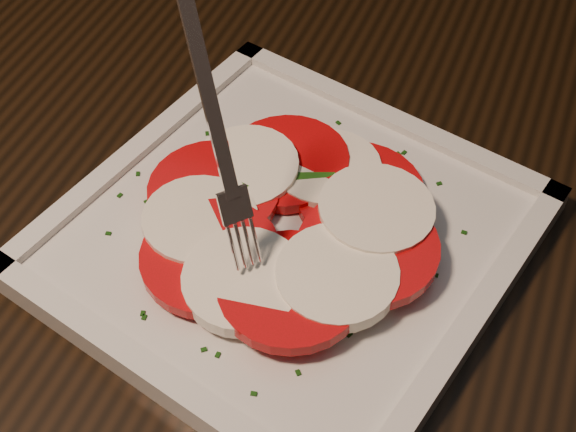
# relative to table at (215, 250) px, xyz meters

# --- Properties ---
(table) EXTENTS (1.28, 0.93, 0.75)m
(table) POSITION_rel_table_xyz_m (0.00, 0.00, 0.00)
(table) COLOR black
(table) RESTS_ON ground
(plate) EXTENTS (0.34, 0.34, 0.01)m
(plate) POSITION_rel_table_xyz_m (0.08, -0.06, 0.11)
(plate) COLOR silver
(plate) RESTS_ON table
(caprese_salad) EXTENTS (0.23, 0.22, 0.03)m
(caprese_salad) POSITION_rel_table_xyz_m (0.08, -0.06, 0.12)
(caprese_salad) COLOR red
(caprese_salad) RESTS_ON plate
(fork) EXTENTS (0.07, 0.07, 0.15)m
(fork) POSITION_rel_table_xyz_m (0.04, -0.07, 0.21)
(fork) COLOR white
(fork) RESTS_ON caprese_salad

